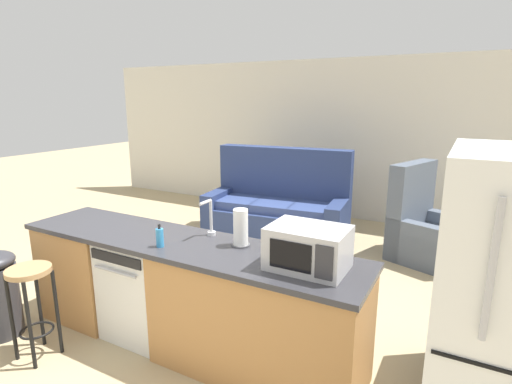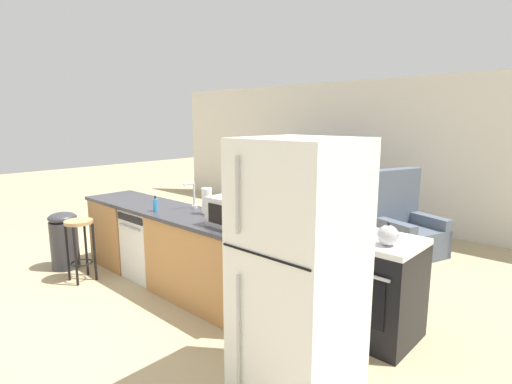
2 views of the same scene
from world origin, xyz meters
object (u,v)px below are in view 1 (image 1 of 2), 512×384
paper_towel_roll (241,228)px  bar_stool (32,293)px  soap_bottle (160,237)px  couch (279,209)px  microwave (308,248)px  dishwasher (146,286)px  stove_range (500,335)px  armchair (424,231)px

paper_towel_roll → bar_stool: paper_towel_roll is taller
soap_bottle → bar_stool: 1.08m
paper_towel_roll → couch: bearing=109.7°
microwave → paper_towel_roll: 0.60m
dishwasher → stove_range: 2.66m
dishwasher → paper_towel_roll: paper_towel_roll is taller
soap_bottle → armchair: armchair is taller
dishwasher → armchair: 3.45m
paper_towel_roll → bar_stool: bearing=-149.5°
bar_stool → paper_towel_roll: bearing=30.5°
soap_bottle → armchair: (1.54, 3.06, -0.62)m
stove_range → bar_stool: size_ratio=1.22×
dishwasher → couch: size_ratio=0.40×
paper_towel_roll → soap_bottle: (-0.51, -0.31, -0.07)m
couch → armchair: (1.99, 0.06, -0.04)m
stove_range → couch: size_ratio=0.43×
microwave → soap_bottle: 1.12m
dishwasher → stove_range: (2.60, 0.55, 0.03)m
dishwasher → soap_bottle: (0.35, -0.17, 0.55)m
dishwasher → microwave: 1.57m
stove_range → microwave: bearing=-154.5°
paper_towel_roll → couch: 2.93m
soap_bottle → armchair: bearing=63.3°
stove_range → bar_stool: stove_range is taller
dishwasher → paper_towel_roll: bearing=9.1°
paper_towel_roll → soap_bottle: 0.60m
soap_bottle → couch: couch is taller
microwave → bar_stool: 2.13m
dishwasher → bar_stool: 0.85m
dishwasher → bar_stool: size_ratio=1.14×
bar_stool → couch: couch is taller
couch → armchair: couch is taller
microwave → paper_towel_roll: paper_towel_roll is taller
stove_range → armchair: bearing=107.0°
microwave → stove_range: bearing=25.5°
dishwasher → armchair: bearing=56.9°
stove_range → paper_towel_roll: (-1.74, -0.41, 0.59)m
dishwasher → soap_bottle: size_ratio=4.77×
soap_bottle → dishwasher: bearing=154.0°
microwave → soap_bottle: microwave is taller
stove_range → couch: 3.54m
microwave → couch: bearing=118.7°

